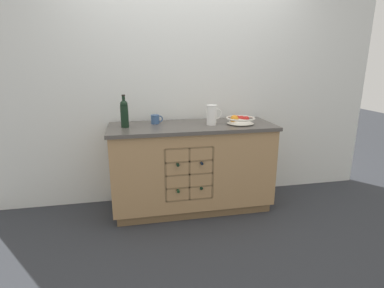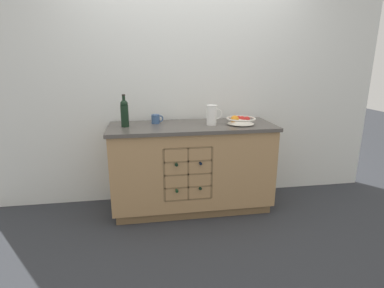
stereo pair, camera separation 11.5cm
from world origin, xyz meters
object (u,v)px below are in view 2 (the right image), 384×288
object	(u,v)px
white_pitcher	(212,115)
ceramic_mug	(156,119)
fruit_bowl	(241,120)
standing_wine_bottle	(124,112)

from	to	relation	value
white_pitcher	ceramic_mug	xyz separation A→B (m)	(-0.55, 0.17, -0.06)
fruit_bowl	standing_wine_bottle	bearing A→B (deg)	176.61
white_pitcher	ceramic_mug	distance (m)	0.58
fruit_bowl	white_pitcher	size ratio (longest dim) A/B	1.47
fruit_bowl	standing_wine_bottle	distance (m)	1.15
ceramic_mug	fruit_bowl	bearing A→B (deg)	-12.50
white_pitcher	standing_wine_bottle	size ratio (longest dim) A/B	0.64
ceramic_mug	standing_wine_bottle	world-z (taller)	standing_wine_bottle
fruit_bowl	white_pitcher	world-z (taller)	white_pitcher
white_pitcher	ceramic_mug	world-z (taller)	white_pitcher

